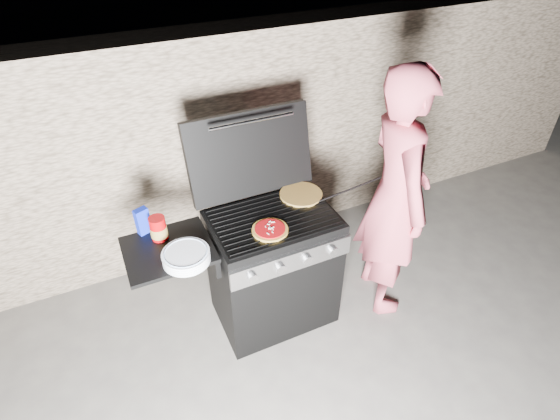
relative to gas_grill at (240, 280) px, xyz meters
name	(u,v)px	position (x,y,z in m)	size (l,w,h in m)	color
ground	(274,312)	(0.25, 0.00, -0.46)	(50.00, 50.00, 0.00)	#4A4743
stone_wall	(219,145)	(0.25, 1.05, 0.44)	(8.00, 0.35, 1.80)	tan
gas_grill	(240,280)	(0.00, 0.00, 0.00)	(1.34, 0.79, 0.91)	black
pizza_topped	(270,229)	(0.18, -0.12, 0.47)	(0.22, 0.22, 0.02)	tan
pizza_plain	(301,194)	(0.52, 0.14, 0.46)	(0.29, 0.29, 0.02)	gold
sauce_jar	(158,228)	(-0.44, 0.11, 0.52)	(0.10, 0.10, 0.15)	#9E0407
blue_carton	(143,221)	(-0.51, 0.20, 0.53)	(0.08, 0.05, 0.17)	#0B1FB1
plate_stack	(186,256)	(-0.35, -0.15, 0.48)	(0.27, 0.27, 0.06)	white
person	(395,197)	(1.08, -0.15, 0.46)	(0.67, 0.44, 1.83)	#C84E5F
tongs	(348,190)	(0.80, 0.00, 0.50)	(0.01, 0.01, 0.49)	black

